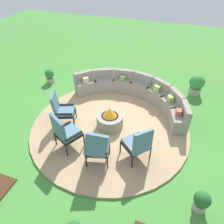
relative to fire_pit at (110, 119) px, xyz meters
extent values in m
plane|color=#478C38|center=(0.00, 0.00, -0.32)|extent=(24.00, 24.00, 0.00)
cylinder|color=tan|center=(0.00, 0.00, -0.29)|extent=(4.85, 4.85, 0.06)
cylinder|color=gray|center=(0.00, 0.00, -0.06)|extent=(0.81, 0.81, 0.40)
cylinder|color=black|center=(0.00, 0.00, 0.11)|extent=(0.53, 0.53, 0.06)
cone|color=orange|center=(0.00, 0.00, 0.28)|extent=(0.42, 0.42, 0.28)
cube|color=gray|center=(1.98, 0.60, -0.01)|extent=(0.64, 0.83, 0.50)
cube|color=gray|center=(2.11, 0.65, 0.40)|extent=(0.37, 0.74, 0.33)
cube|color=gray|center=(1.65, 1.24, -0.01)|extent=(0.80, 0.85, 0.50)
cube|color=gray|center=(1.77, 1.32, 0.40)|extent=(0.56, 0.68, 0.33)
cube|color=gray|center=(1.14, 1.72, -0.01)|extent=(0.85, 0.78, 0.50)
cube|color=gray|center=(1.22, 1.84, 0.40)|extent=(0.69, 0.53, 0.33)
cube|color=gray|center=(0.49, 2.01, -0.01)|extent=(0.81, 0.61, 0.50)
cube|color=gray|center=(0.52, 2.15, 0.40)|extent=(0.74, 0.33, 0.33)
cube|color=gray|center=(-0.22, 2.05, -0.01)|extent=(0.77, 0.52, 0.50)
cube|color=gray|center=(-0.23, 2.20, 0.40)|extent=(0.74, 0.24, 0.33)
cube|color=gray|center=(-0.90, 1.86, -0.01)|extent=(0.85, 0.72, 0.50)
cube|color=gray|center=(-0.96, 1.99, 0.40)|extent=(0.72, 0.46, 0.33)
cube|color=gray|center=(-1.47, 1.45, -0.01)|extent=(0.83, 0.83, 0.50)
cube|color=gray|center=(-1.58, 1.55, 0.40)|extent=(0.62, 0.63, 0.33)
cube|color=#70A34C|center=(-0.21, 2.00, 0.33)|extent=(0.19, 0.17, 0.17)
cube|color=beige|center=(-1.44, 1.41, 0.34)|extent=(0.25, 0.25, 0.19)
cube|color=#93B756|center=(1.11, 1.68, 0.35)|extent=(0.26, 0.25, 0.21)
cube|color=#BC5B47|center=(1.93, 0.59, 0.33)|extent=(0.19, 0.21, 0.18)
cube|color=#93B756|center=(1.61, 1.21, 0.34)|extent=(0.25, 0.26, 0.20)
cylinder|color=black|center=(-1.17, 0.01, -0.07)|extent=(0.04, 0.04, 0.38)
cylinder|color=black|center=(-0.99, -0.46, -0.07)|extent=(0.04, 0.04, 0.38)
cylinder|color=black|center=(-1.67, -0.19, -0.07)|extent=(0.04, 0.04, 0.38)
cylinder|color=black|center=(-1.49, -0.66, -0.07)|extent=(0.04, 0.04, 0.38)
cube|color=black|center=(-1.33, -0.33, 0.15)|extent=(0.73, 0.71, 0.05)
cube|color=slate|center=(-1.33, -0.33, 0.22)|extent=(0.68, 0.65, 0.09)
cube|color=slate|center=(-1.56, -0.42, 0.50)|extent=(0.30, 0.53, 0.68)
cube|color=black|center=(-1.42, -0.10, 0.28)|extent=(0.48, 0.23, 0.04)
cube|color=black|center=(-1.24, -0.55, 0.28)|extent=(0.48, 0.23, 0.04)
cylinder|color=black|center=(-0.89, -0.75, -0.07)|extent=(0.04, 0.04, 0.38)
cylinder|color=black|center=(-0.40, -1.01, -0.07)|extent=(0.04, 0.04, 0.38)
cylinder|color=black|center=(-1.16, -1.25, -0.07)|extent=(0.04, 0.04, 0.38)
cylinder|color=black|center=(-0.66, -1.51, -0.07)|extent=(0.04, 0.04, 0.38)
cube|color=black|center=(-0.78, -1.13, 0.15)|extent=(0.81, 0.81, 0.05)
cube|color=slate|center=(-0.78, -1.13, 0.22)|extent=(0.74, 0.74, 0.09)
cube|color=slate|center=(-0.90, -1.36, 0.53)|extent=(0.57, 0.39, 0.77)
cube|color=black|center=(-1.02, -1.00, 0.28)|extent=(0.28, 0.47, 0.04)
cube|color=black|center=(-0.54, -1.25, 0.28)|extent=(0.28, 0.47, 0.04)
cylinder|color=black|center=(-0.15, -1.18, -0.07)|extent=(0.04, 0.04, 0.38)
cylinder|color=black|center=(0.37, -1.05, -0.07)|extent=(0.04, 0.04, 0.38)
cylinder|color=black|center=(-0.03, -1.67, -0.07)|extent=(0.04, 0.04, 0.38)
cylinder|color=black|center=(0.49, -1.54, -0.07)|extent=(0.04, 0.04, 0.38)
cube|color=black|center=(0.17, -1.36, 0.15)|extent=(0.68, 0.66, 0.05)
cube|color=slate|center=(0.17, -1.36, 0.22)|extent=(0.63, 0.60, 0.09)
cube|color=slate|center=(0.22, -1.58, 0.52)|extent=(0.62, 0.25, 0.77)
cube|color=black|center=(-0.08, -1.42, 0.28)|extent=(0.16, 0.46, 0.04)
cube|color=black|center=(0.42, -1.30, 0.28)|extent=(0.16, 0.46, 0.04)
cylinder|color=black|center=(0.63, -0.93, -0.07)|extent=(0.04, 0.04, 0.38)
cylinder|color=black|center=(1.00, -0.50, -0.07)|extent=(0.04, 0.04, 0.38)
cylinder|color=black|center=(1.06, -1.30, -0.07)|extent=(0.04, 0.04, 0.38)
cylinder|color=black|center=(1.43, -0.87, -0.07)|extent=(0.04, 0.04, 0.38)
cube|color=black|center=(1.03, -0.90, 0.15)|extent=(0.85, 0.85, 0.05)
cube|color=slate|center=(1.03, -0.90, 0.22)|extent=(0.78, 0.78, 0.09)
cube|color=slate|center=(1.23, -1.07, 0.48)|extent=(0.43, 0.56, 0.66)
cube|color=black|center=(0.85, -1.11, 0.28)|extent=(0.42, 0.37, 0.04)
cube|color=black|center=(1.21, -0.70, 0.28)|extent=(0.42, 0.37, 0.04)
cylinder|color=#A89E8E|center=(2.70, -1.83, -0.22)|extent=(0.28, 0.28, 0.20)
sphere|color=#236028|center=(2.70, -1.83, 0.04)|extent=(0.36, 0.36, 0.36)
sphere|color=#E55638|center=(2.74, -1.83, 0.11)|extent=(0.13, 0.13, 0.13)
cylinder|color=#A89E8E|center=(-3.25, 1.79, -0.22)|extent=(0.33, 0.33, 0.20)
sphere|color=#2D7A33|center=(-3.25, 1.79, 0.07)|extent=(0.37, 0.37, 0.37)
sphere|color=yellow|center=(-3.20, 1.79, 0.15)|extent=(0.15, 0.15, 0.15)
cylinder|color=#A89E8E|center=(2.41, 2.90, -0.19)|extent=(0.44, 0.44, 0.25)
sphere|color=#3D8E42|center=(2.41, 2.90, 0.17)|extent=(0.56, 0.56, 0.56)
camera|label=1|loc=(1.70, -4.66, 4.20)|focal=34.21mm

